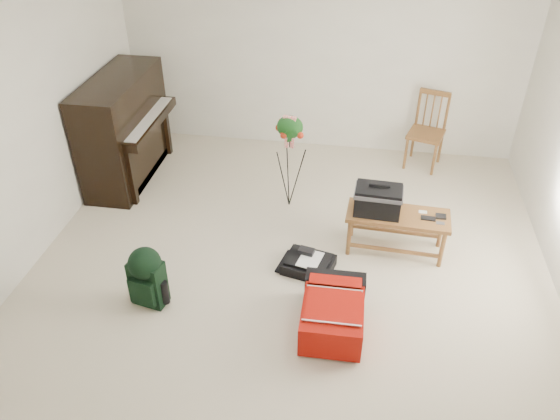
% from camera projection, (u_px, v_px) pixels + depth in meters
% --- Properties ---
extents(floor, '(5.00, 5.50, 0.01)m').
position_uv_depth(floor, '(287.00, 279.00, 5.21)').
color(floor, beige).
rests_on(floor, ground).
extents(ceiling, '(5.00, 5.50, 0.01)m').
position_uv_depth(ceiling, '(290.00, 10.00, 3.78)').
color(ceiling, white).
rests_on(ceiling, wall_back).
extents(wall_back, '(5.00, 0.04, 2.50)m').
position_uv_depth(wall_back, '(321.00, 54.00, 6.72)').
color(wall_back, white).
rests_on(wall_back, floor).
extents(wall_left, '(0.04, 5.50, 2.50)m').
position_uv_depth(wall_left, '(9.00, 143.00, 4.82)').
color(wall_left, white).
rests_on(wall_left, floor).
extents(piano, '(0.71, 1.50, 1.25)m').
position_uv_depth(piano, '(125.00, 131.00, 6.45)').
color(piano, black).
rests_on(piano, floor).
extents(bench, '(1.02, 0.45, 0.77)m').
position_uv_depth(bench, '(384.00, 205.00, 5.27)').
color(bench, brown).
rests_on(bench, floor).
extents(dining_chair, '(0.51, 0.51, 0.95)m').
position_uv_depth(dining_chair, '(426.00, 131.00, 6.74)').
color(dining_chair, brown).
rests_on(dining_chair, floor).
extents(red_suitcase, '(0.53, 0.76, 0.33)m').
position_uv_depth(red_suitcase, '(333.00, 308.00, 4.66)').
color(red_suitcase, '#BB1508').
rests_on(red_suitcase, floor).
extents(black_duffel, '(0.53, 0.46, 0.19)m').
position_uv_depth(black_duffel, '(309.00, 264.00, 5.29)').
color(black_duffel, black).
rests_on(black_duffel, floor).
extents(green_backpack, '(0.33, 0.30, 0.59)m').
position_uv_depth(green_backpack, '(146.00, 274.00, 4.78)').
color(green_backpack, black).
rests_on(green_backpack, floor).
extents(flower_stand, '(0.42, 0.42, 1.14)m').
position_uv_depth(flower_stand, '(290.00, 162.00, 5.93)').
color(flower_stand, black).
rests_on(flower_stand, floor).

